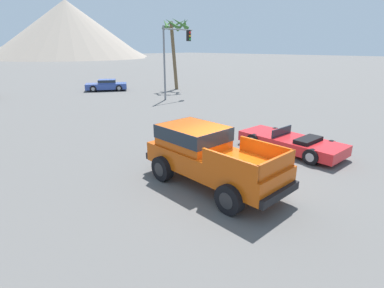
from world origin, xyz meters
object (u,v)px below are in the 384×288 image
(traffic_light_crosswalk, at_px, (175,49))
(palm_tree_tall, at_px, (175,35))
(parked_car_blue, at_px, (107,85))
(red_convertible_car, at_px, (291,142))
(orange_pickup_truck, at_px, (207,153))

(traffic_light_crosswalk, relative_size, palm_tree_tall, 0.84)
(palm_tree_tall, bearing_deg, parked_car_blue, 143.45)
(red_convertible_car, height_order, parked_car_blue, parked_car_blue)
(orange_pickup_truck, xyz_separation_m, traffic_light_crosswalk, (11.36, 13.85, 3.18))
(orange_pickup_truck, xyz_separation_m, parked_car_blue, (9.59, 22.78, -0.48))
(traffic_light_crosswalk, bearing_deg, parked_car_blue, 101.25)
(red_convertible_car, bearing_deg, parked_car_blue, 83.24)
(orange_pickup_truck, relative_size, traffic_light_crosswalk, 0.85)
(red_convertible_car, bearing_deg, palm_tree_tall, 65.16)
(orange_pickup_truck, height_order, traffic_light_crosswalk, traffic_light_crosswalk)
(palm_tree_tall, bearing_deg, orange_pickup_truck, -130.31)
(parked_car_blue, distance_m, palm_tree_tall, 8.99)
(orange_pickup_truck, height_order, palm_tree_tall, palm_tree_tall)
(parked_car_blue, height_order, traffic_light_crosswalk, traffic_light_crosswalk)
(orange_pickup_truck, xyz_separation_m, palm_tree_tall, (15.57, 18.35, 4.55))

